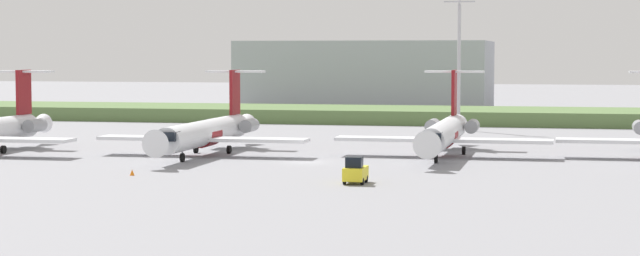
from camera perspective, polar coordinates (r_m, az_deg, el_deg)
The scene contains 8 objects.
ground_plane at distance 141.07m, azimuth 2.04°, elevation -0.58°, with size 500.00×500.00×0.00m, color gray.
grass_berm at distance 176.91m, azimuth 4.15°, elevation 0.68°, with size 320.00×20.00×2.17m, color #597542.
regional_jet_second at distance 119.98m, azimuth -5.82°, elevation -0.18°, with size 22.81×31.00×9.00m.
regional_jet_third at distance 118.89m, azimuth 6.41°, elevation -0.22°, with size 22.81×31.00×9.00m.
antenna_mast at distance 158.37m, azimuth 7.15°, elevation 4.04°, with size 4.40×0.50×27.85m.
distant_hangar at distance 210.59m, azimuth 2.50°, elevation 2.69°, with size 45.59×28.38×13.11m, color #9EA3AD.
baggage_tug at distance 93.45m, azimuth 1.82°, elevation -2.26°, with size 1.72×3.20×2.30m.
safety_cone_front_marker at distance 101.04m, azimuth -9.63°, elevation -2.26°, with size 0.44×0.44×0.55m, color orange.
Camera 1 is at (25.14, -108.37, 11.05)m, focal length 62.31 mm.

